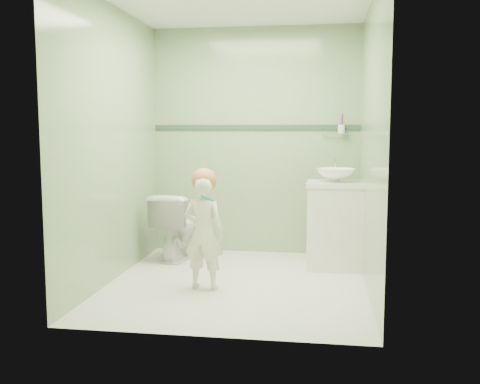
# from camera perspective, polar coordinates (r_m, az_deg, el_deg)

# --- Properties ---
(ground) EXTENTS (2.50, 2.50, 0.00)m
(ground) POSITION_cam_1_polar(r_m,az_deg,el_deg) (4.80, -0.27, -9.49)
(ground) COLOR white
(ground) RESTS_ON ground
(room_shell) EXTENTS (2.50, 2.54, 2.40)m
(room_shell) POSITION_cam_1_polar(r_m,az_deg,el_deg) (4.62, -0.28, 4.97)
(room_shell) COLOR #82A575
(room_shell) RESTS_ON ground
(trim_stripe) EXTENTS (2.20, 0.02, 0.05)m
(trim_stripe) POSITION_cam_1_polar(r_m,az_deg,el_deg) (5.84, 1.61, 6.78)
(trim_stripe) COLOR #2D4A37
(trim_stripe) RESTS_ON room_shell
(vanity) EXTENTS (0.52, 0.50, 0.80)m
(vanity) POSITION_cam_1_polar(r_m,az_deg,el_deg) (5.34, 9.86, -3.54)
(vanity) COLOR silver
(vanity) RESTS_ON ground
(counter) EXTENTS (0.54, 0.52, 0.04)m
(counter) POSITION_cam_1_polar(r_m,az_deg,el_deg) (5.29, 9.95, 0.84)
(counter) COLOR white
(counter) RESTS_ON vanity
(basin) EXTENTS (0.37, 0.37, 0.13)m
(basin) POSITION_cam_1_polar(r_m,az_deg,el_deg) (5.28, 9.96, 1.75)
(basin) COLOR white
(basin) RESTS_ON counter
(faucet) EXTENTS (0.03, 0.13, 0.18)m
(faucet) POSITION_cam_1_polar(r_m,az_deg,el_deg) (5.46, 9.94, 2.75)
(faucet) COLOR silver
(faucet) RESTS_ON counter
(cup_holder) EXTENTS (0.26, 0.07, 0.21)m
(cup_holder) POSITION_cam_1_polar(r_m,az_deg,el_deg) (5.74, 10.47, 6.48)
(cup_holder) COLOR silver
(cup_holder) RESTS_ON room_shell
(toilet) EXTENTS (0.48, 0.72, 0.68)m
(toilet) POSITION_cam_1_polar(r_m,az_deg,el_deg) (5.64, -6.47, -3.55)
(toilet) COLOR white
(toilet) RESTS_ON ground
(toddler) EXTENTS (0.37, 0.27, 0.94)m
(toddler) POSITION_cam_1_polar(r_m,az_deg,el_deg) (4.55, -3.81, -4.32)
(toddler) COLOR silver
(toddler) RESTS_ON ground
(hair_cap) EXTENTS (0.21, 0.21, 0.21)m
(hair_cap) POSITION_cam_1_polar(r_m,az_deg,el_deg) (4.51, -3.78, 1.18)
(hair_cap) COLOR #C1774B
(hair_cap) RESTS_ON toddler
(teal_toothbrush) EXTENTS (0.11, 0.14, 0.08)m
(teal_toothbrush) POSITION_cam_1_polar(r_m,az_deg,el_deg) (4.36, -3.48, -0.60)
(teal_toothbrush) COLOR #077C77
(teal_toothbrush) RESTS_ON toddler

